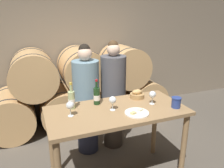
# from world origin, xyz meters

# --- Properties ---
(stone_wall_back) EXTENTS (10.00, 0.12, 3.20)m
(stone_wall_back) POSITION_xyz_m (0.00, 2.20, 1.60)
(stone_wall_back) COLOR gray
(stone_wall_back) RESTS_ON ground_plane
(barrel_stack) EXTENTS (3.17, 0.89, 1.40)m
(barrel_stack) POSITION_xyz_m (0.00, 1.63, 0.65)
(barrel_stack) COLOR tan
(barrel_stack) RESTS_ON ground_plane
(tasting_table) EXTENTS (1.54, 0.75, 0.95)m
(tasting_table) POSITION_xyz_m (0.00, 0.00, 0.81)
(tasting_table) COLOR #99754C
(tasting_table) RESTS_ON ground_plane
(person_left) EXTENTS (0.37, 0.37, 1.58)m
(person_left) POSITION_xyz_m (-0.15, 0.74, 0.80)
(person_left) COLOR #2D334C
(person_left) RESTS_ON ground_plane
(person_right) EXTENTS (0.36, 0.36, 1.61)m
(person_right) POSITION_xyz_m (0.25, 0.74, 0.81)
(person_right) COLOR #4C4238
(person_right) RESTS_ON ground_plane
(wine_bottle_red) EXTENTS (0.08, 0.08, 0.30)m
(wine_bottle_red) POSITION_xyz_m (-0.16, 0.22, 1.05)
(wine_bottle_red) COLOR #193819
(wine_bottle_red) RESTS_ON tasting_table
(wine_bottle_white) EXTENTS (0.08, 0.08, 0.30)m
(wine_bottle_white) POSITION_xyz_m (-0.46, 0.21, 1.05)
(wine_bottle_white) COLOR #ADBC7F
(wine_bottle_white) RESTS_ON tasting_table
(blue_crock) EXTENTS (0.11, 0.11, 0.12)m
(blue_crock) POSITION_xyz_m (0.64, -0.19, 1.01)
(blue_crock) COLOR navy
(blue_crock) RESTS_ON tasting_table
(bread_basket) EXTENTS (0.18, 0.18, 0.11)m
(bread_basket) POSITION_xyz_m (0.37, 0.23, 0.99)
(bread_basket) COLOR #A87F4C
(bread_basket) RESTS_ON tasting_table
(cheese_plate) EXTENTS (0.26, 0.26, 0.04)m
(cheese_plate) POSITION_xyz_m (0.16, -0.17, 0.96)
(cheese_plate) COLOR white
(cheese_plate) RESTS_ON tasting_table
(wine_glass_far_left) EXTENTS (0.08, 0.08, 0.16)m
(wine_glass_far_left) POSITION_xyz_m (-0.51, 0.02, 1.06)
(wine_glass_far_left) COLOR white
(wine_glass_far_left) RESTS_ON tasting_table
(wine_glass_left) EXTENTS (0.08, 0.08, 0.16)m
(wine_glass_left) POSITION_xyz_m (-0.05, 0.00, 1.06)
(wine_glass_left) COLOR white
(wine_glass_left) RESTS_ON tasting_table
(wine_glass_center) EXTENTS (0.08, 0.08, 0.16)m
(wine_glass_center) POSITION_xyz_m (0.44, -0.01, 1.06)
(wine_glass_center) COLOR white
(wine_glass_center) RESTS_ON tasting_table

